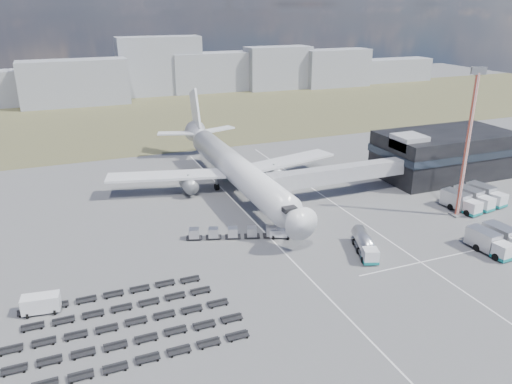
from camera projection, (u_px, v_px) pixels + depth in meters
name	position (u px, v px, depth m)	size (l,w,h in m)	color
ground	(303.00, 258.00, 77.40)	(420.00, 420.00, 0.00)	#565659
grass_strip	(159.00, 118.00, 172.87)	(420.00, 90.00, 0.01)	#4A442C
lane_markings	(347.00, 239.00, 83.41)	(47.12, 110.00, 0.01)	silver
terminal	(444.00, 153.00, 113.02)	(30.40, 16.40, 11.00)	black
jet_bridge	(329.00, 175.00, 98.89)	(30.30, 3.80, 7.05)	#939399
airliner	(233.00, 166.00, 103.63)	(51.59, 64.53, 17.62)	silver
skyline	(70.00, 77.00, 197.50)	(318.67, 25.01, 25.85)	gray
fuel_tanker	(365.00, 244.00, 78.42)	(5.22, 9.36, 2.95)	silver
pushback_tug	(280.00, 233.00, 83.98)	(3.59, 2.02, 1.58)	silver
utility_van	(41.00, 304.00, 63.27)	(4.59, 2.08, 2.43)	silver
catering_truck	(233.00, 172.00, 112.07)	(2.85, 6.52, 2.95)	silver
service_trucks_near	(498.00, 240.00, 79.27)	(7.00, 8.17, 3.10)	silver
service_trucks_far	(474.00, 198.00, 96.47)	(11.50, 9.41, 3.15)	silver
uld_row	(242.00, 232.00, 83.67)	(18.34, 7.30, 1.70)	black
baggage_dollies	(122.00, 325.00, 60.55)	(28.29, 16.34, 0.64)	black
floodlight_mast	(467.00, 145.00, 88.09)	(2.57, 2.09, 27.07)	#B8341D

